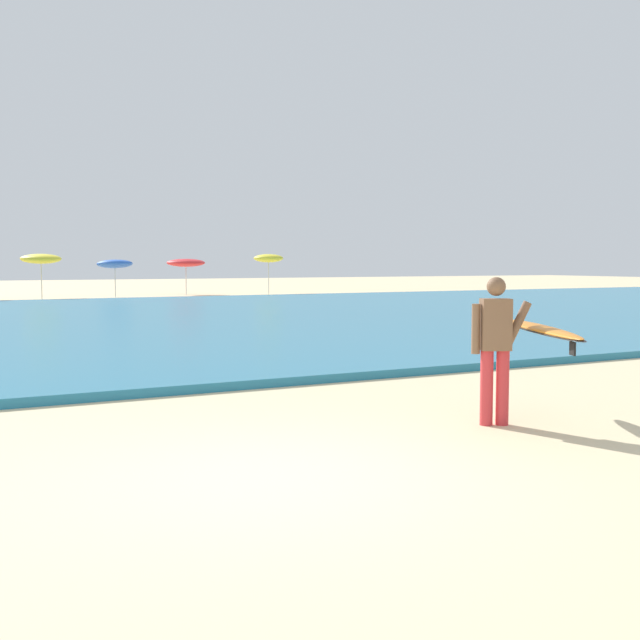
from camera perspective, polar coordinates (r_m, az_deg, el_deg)
ground_plane at (r=6.95m, az=-3.16°, el=-11.58°), size 160.00×160.00×0.00m
sea at (r=24.83m, az=-20.95°, el=-0.22°), size 120.00×28.00×0.14m
surfer_with_board at (r=9.24m, az=14.39°, el=-1.21°), size 1.45×2.62×1.73m
beach_umbrella_3 at (r=41.68m, az=-19.92°, el=4.27°), size 2.00×2.01×2.34m
beach_umbrella_4 at (r=43.59m, az=-14.92°, el=4.03°), size 1.92×1.95×2.10m
beach_umbrella_5 at (r=46.11m, az=-9.88°, el=4.19°), size 2.24×2.24×2.10m
beach_umbrella_6 at (r=45.14m, az=-3.83°, el=4.57°), size 1.72×1.72×2.37m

